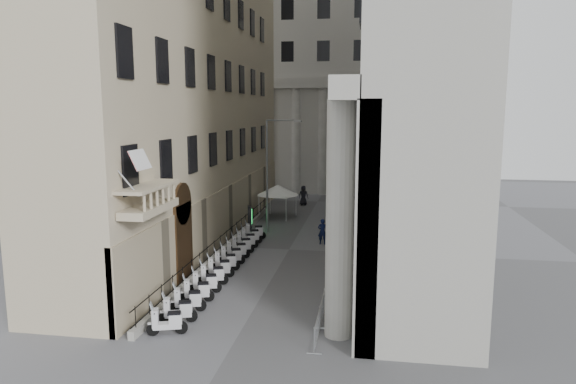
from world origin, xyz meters
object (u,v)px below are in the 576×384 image
scooter_0 (168,335)px  security_tent (276,190)px  pedestrian_b (338,198)px  info_kiosk (250,219)px  street_lamp (271,166)px  pedestrian_a (322,232)px

scooter_0 → security_tent: security_tent is taller
security_tent → pedestrian_b: 7.87m
pedestrian_b → scooter_0: bearing=98.5°
security_tent → info_kiosk: security_tent is taller
street_lamp → scooter_0: bearing=-81.8°
security_tent → info_kiosk: size_ratio=1.80×
pedestrian_b → pedestrian_a: bearing=107.6°
scooter_0 → info_kiosk: info_kiosk is taller
info_kiosk → pedestrian_b: (6.25, 11.67, -0.09)m
security_tent → pedestrian_b: size_ratio=1.96×
scooter_0 → pedestrian_b: bearing=-27.6°
street_lamp → pedestrian_b: (4.45, 11.82, -4.39)m
security_tent → pedestrian_a: size_ratio=1.97×
street_lamp → pedestrian_a: size_ratio=4.76×
street_lamp → pedestrian_b: street_lamp is taller
pedestrian_a → pedestrian_b: 14.66m
street_lamp → pedestrian_b: 13.37m
scooter_0 → pedestrian_a: 16.97m
pedestrian_a → street_lamp: bearing=-29.1°
scooter_0 → street_lamp: 19.74m
security_tent → street_lamp: 6.83m
security_tent → street_lamp: street_lamp is taller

